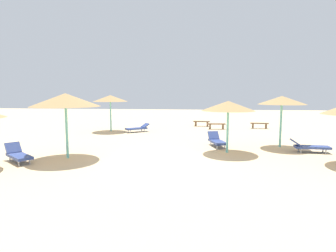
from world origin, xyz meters
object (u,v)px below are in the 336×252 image
object	(u,v)px
parasol_1	(65,100)
bench_1	(259,125)
parasol_2	(228,106)
lounger_0	(138,128)
bench_0	(202,123)
lounger_2	(217,141)
lounger_1	(18,155)
bench_2	(216,125)
parasol_0	(110,99)
lounger_4	(309,146)
parasol_4	(282,100)

from	to	relation	value
parasol_1	bench_1	world-z (taller)	parasol_1
parasol_2	lounger_0	bearing A→B (deg)	131.71
bench_0	bench_1	world-z (taller)	same
bench_0	bench_1	xyz separation A→B (m)	(5.02, -1.06, 0.00)
parasol_1	lounger_2	xyz separation A→B (m)	(7.20, 3.83, -2.42)
parasol_1	lounger_1	size ratio (longest dim) A/B	1.73
lounger_2	bench_2	xyz separation A→B (m)	(0.42, 7.91, 0.02)
parasol_0	parasol_1	distance (m)	9.51
parasol_2	parasol_1	bearing A→B (deg)	-164.18
bench_1	bench_0	bearing A→B (deg)	168.02
lounger_1	parasol_1	bearing A→B (deg)	27.23
lounger_0	bench_1	size ratio (longest dim) A/B	1.24
parasol_2	lounger_4	bearing A→B (deg)	6.82
parasol_4	lounger_1	size ratio (longest dim) A/B	1.57
lounger_2	parasol_2	bearing A→B (deg)	-75.45
parasol_1	lounger_0	size ratio (longest dim) A/B	1.69
bench_0	lounger_2	bearing A→B (deg)	-85.15
lounger_4	parasol_2	bearing A→B (deg)	-173.18
parasol_1	lounger_1	world-z (taller)	parasol_1
parasol_4	lounger_0	bearing A→B (deg)	150.75
parasol_0	bench_0	size ratio (longest dim) A/B	1.88
lounger_0	lounger_2	bearing A→B (deg)	-42.66
lounger_1	bench_0	bearing A→B (deg)	60.74
parasol_0	lounger_1	xyz separation A→B (m)	(-0.90, -10.41, -2.32)
lounger_2	bench_0	xyz separation A→B (m)	(-0.84, 9.88, 0.02)
parasol_4	lounger_1	xyz separation A→B (m)	(-12.61, -4.92, -2.33)
lounger_2	bench_1	size ratio (longest dim) A/B	1.29
lounger_2	lounger_1	bearing A→B (deg)	-152.16
lounger_1	bench_0	size ratio (longest dim) A/B	1.20
parasol_1	lounger_1	bearing A→B (deg)	-152.77
parasol_4	lounger_4	world-z (taller)	parasol_4
bench_0	parasol_1	bearing A→B (deg)	-114.90
parasol_2	bench_0	world-z (taller)	parasol_2
lounger_0	lounger_4	bearing A→B (deg)	-31.93
parasol_2	lounger_0	size ratio (longest dim) A/B	1.44
lounger_4	bench_2	bearing A→B (deg)	115.14
bench_1	parasol_2	bearing A→B (deg)	-109.66
lounger_4	lounger_0	bearing A→B (deg)	148.07
parasol_2	lounger_1	distance (m)	10.20
bench_0	parasol_0	bearing A→B (deg)	-149.86
lounger_0	lounger_4	xyz separation A→B (m)	(10.57, -6.59, 0.00)
parasol_2	bench_2	world-z (taller)	parasol_2
parasol_2	lounger_2	distance (m)	2.70
bench_0	lounger_4	bearing A→B (deg)	-63.45
lounger_4	bench_1	distance (m)	9.99
parasol_0	parasol_1	bearing A→B (deg)	-84.25
parasol_4	bench_2	xyz separation A→B (m)	(-3.14, 7.77, -2.31)
parasol_2	lounger_2	size ratio (longest dim) A/B	1.39
bench_0	bench_1	size ratio (longest dim) A/B	1.01
parasol_0	bench_2	xyz separation A→B (m)	(8.58, 2.27, -2.29)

